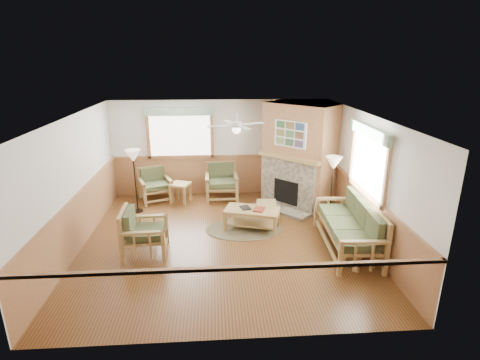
{
  "coord_description": "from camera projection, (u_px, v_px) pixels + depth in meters",
  "views": [
    {
      "loc": [
        -0.16,
        -7.32,
        3.81
      ],
      "look_at": [
        0.4,
        0.7,
        1.15
      ],
      "focal_mm": 28.0,
      "sensor_mm": 36.0,
      "label": 1
    }
  ],
  "objects": [
    {
      "name": "armchair_back_left",
      "position": [
        155.0,
        185.0,
        10.29
      ],
      "size": [
        1.03,
        1.03,
        0.89
      ],
      "primitive_type": null,
      "rotation": [
        0.0,
        0.0,
        0.38
      ],
      "color": "#A4844C",
      "rests_on": "floor"
    },
    {
      "name": "floor_lamp_right",
      "position": [
        332.0,
        191.0,
        8.74
      ],
      "size": [
        0.49,
        0.49,
        1.65
      ],
      "primitive_type": null,
      "rotation": [
        0.0,
        0.0,
        -0.37
      ],
      "color": "black",
      "rests_on": "floor"
    },
    {
      "name": "ceiling_fan",
      "position": [
        236.0,
        116.0,
        7.61
      ],
      "size": [
        1.59,
        1.59,
        0.36
      ],
      "primitive_type": null,
      "rotation": [
        0.0,
        0.0,
        0.35
      ],
      "color": "white",
      "rests_on": "ceiling"
    },
    {
      "name": "end_table_chairs",
      "position": [
        181.0,
        193.0,
        10.21
      ],
      "size": [
        0.63,
        0.62,
        0.55
      ],
      "primitive_type": null,
      "rotation": [
        0.0,
        0.0,
        -0.38
      ],
      "color": "#A4844C",
      "rests_on": "floor"
    },
    {
      "name": "book_red",
      "position": [
        259.0,
        209.0,
        8.5
      ],
      "size": [
        0.31,
        0.36,
        0.03
      ],
      "primitive_type": "cube",
      "rotation": [
        0.0,
        0.0,
        -0.36
      ],
      "color": "maroon",
      "rests_on": "coffee_table"
    },
    {
      "name": "coffee_table",
      "position": [
        252.0,
        219.0,
        8.62
      ],
      "size": [
        1.36,
        0.95,
        0.49
      ],
      "primitive_type": null,
      "rotation": [
        0.0,
        0.0,
        -0.3
      ],
      "color": "#A4844C",
      "rests_on": "floor"
    },
    {
      "name": "wall_right",
      "position": [
        365.0,
        179.0,
        7.91
      ],
      "size": [
        0.02,
        6.0,
        2.7
      ],
      "primitive_type": "cube",
      "color": "silver",
      "rests_on": "floor"
    },
    {
      "name": "sofa",
      "position": [
        348.0,
        225.0,
        7.69
      ],
      "size": [
        2.27,
        1.04,
        1.02
      ],
      "primitive_type": null,
      "rotation": [
        0.0,
        0.0,
        -1.63
      ],
      "color": "#A4844C",
      "rests_on": "floor"
    },
    {
      "name": "wainscot",
      "position": [
        224.0,
        217.0,
        7.97
      ],
      "size": [
        6.0,
        6.0,
        1.1
      ],
      "primitive_type": null,
      "color": "#9E6940",
      "rests_on": "floor"
    },
    {
      "name": "wall_back",
      "position": [
        220.0,
        148.0,
        10.56
      ],
      "size": [
        6.0,
        0.02,
        2.7
      ],
      "primitive_type": "cube",
      "color": "silver",
      "rests_on": "floor"
    },
    {
      "name": "window_right",
      "position": [
        373.0,
        125.0,
        7.35
      ],
      "size": [
        0.16,
        1.9,
        1.5
      ],
      "primitive_type": null,
      "color": "white",
      "rests_on": "wall_right"
    },
    {
      "name": "fireplace",
      "position": [
        299.0,
        155.0,
        9.79
      ],
      "size": [
        3.11,
        3.11,
        2.7
      ],
      "primitive_type": null,
      "rotation": [
        0.0,
        0.0,
        -0.79
      ],
      "color": "#9E6940",
      "rests_on": "floor"
    },
    {
      "name": "ceiling",
      "position": [
        222.0,
        116.0,
        7.29
      ],
      "size": [
        6.0,
        6.0,
        0.01
      ],
      "primitive_type": "cube",
      "color": "white",
      "rests_on": "floor"
    },
    {
      "name": "wall_front",
      "position": [
        229.0,
        255.0,
        4.87
      ],
      "size": [
        6.0,
        0.02,
        2.7
      ],
      "primitive_type": "cube",
      "color": "silver",
      "rests_on": "floor"
    },
    {
      "name": "floor_lamp_left",
      "position": [
        135.0,
        181.0,
        9.41
      ],
      "size": [
        0.46,
        0.46,
        1.64
      ],
      "primitive_type": null,
      "rotation": [
        0.0,
        0.0,
        0.25
      ],
      "color": "black",
      "rests_on": "floor"
    },
    {
      "name": "floor",
      "position": [
        224.0,
        241.0,
        8.14
      ],
      "size": [
        6.0,
        6.0,
        0.01
      ],
      "primitive_type": "cube",
      "color": "brown",
      "rests_on": "ground"
    },
    {
      "name": "armchair_left",
      "position": [
        145.0,
        232.0,
        7.47
      ],
      "size": [
        0.89,
        0.89,
        0.96
      ],
      "primitive_type": null,
      "rotation": [
        0.0,
        0.0,
        1.61
      ],
      "color": "#A4844C",
      "rests_on": "floor"
    },
    {
      "name": "wall_left",
      "position": [
        74.0,
        185.0,
        7.52
      ],
      "size": [
        0.02,
        6.0,
        2.7
      ],
      "primitive_type": "cube",
      "color": "silver",
      "rests_on": "floor"
    },
    {
      "name": "book_dark",
      "position": [
        245.0,
        207.0,
        8.59
      ],
      "size": [
        0.27,
        0.32,
        0.02
      ],
      "primitive_type": "cube",
      "rotation": [
        0.0,
        0.0,
        0.3
      ],
      "color": "black",
      "rests_on": "coffee_table"
    },
    {
      "name": "window_back",
      "position": [
        179.0,
        106.0,
        10.08
      ],
      "size": [
        1.9,
        0.16,
        1.5
      ],
      "primitive_type": null,
      "color": "white",
      "rests_on": "wall_back"
    },
    {
      "name": "armchair_back_right",
      "position": [
        222.0,
        182.0,
        10.4
      ],
      "size": [
        0.88,
        0.88,
        0.98
      ],
      "primitive_type": null,
      "rotation": [
        0.0,
        0.0,
        0.02
      ],
      "color": "#A4844C",
      "rests_on": "floor"
    },
    {
      "name": "end_table_sofa",
      "position": [
        360.0,
        254.0,
        7.09
      ],
      "size": [
        0.56,
        0.55,
        0.5
      ],
      "primitive_type": null,
      "rotation": [
        0.0,
        0.0,
        0.36
      ],
      "color": "#A4844C",
      "rests_on": "floor"
    },
    {
      "name": "footstool",
      "position": [
        266.0,
        210.0,
        9.23
      ],
      "size": [
        0.52,
        0.52,
        0.41
      ],
      "primitive_type": null,
      "rotation": [
        0.0,
        0.0,
        -0.1
      ],
      "color": "#A4844C",
      "rests_on": "floor"
    },
    {
      "name": "braided_rug",
      "position": [
        244.0,
        229.0,
        8.67
      ],
      "size": [
        2.31,
        2.31,
        0.01
      ],
      "primitive_type": "cylinder",
      "rotation": [
        0.0,
        0.0,
        0.36
      ],
      "color": "brown",
      "rests_on": "floor"
    }
  ]
}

